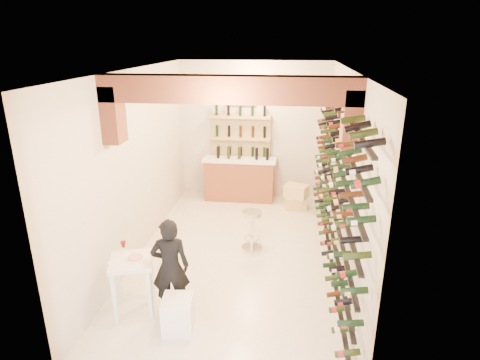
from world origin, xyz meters
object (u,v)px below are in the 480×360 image
(tasting_table, at_px, (132,269))
(crate_lower, at_px, (296,203))
(back_counter, at_px, (240,178))
(chrome_barstool, at_px, (252,227))
(white_stool, at_px, (178,314))
(person, at_px, (170,267))
(wine_rack, at_px, (331,175))

(tasting_table, relative_size, crate_lower, 2.12)
(back_counter, distance_m, chrome_barstool, 2.47)
(white_stool, xyz_separation_m, crate_lower, (1.56, 4.30, -0.10))
(white_stool, height_order, person, person)
(chrome_barstool, height_order, crate_lower, chrome_barstool)
(crate_lower, bearing_deg, white_stool, -109.90)
(back_counter, xyz_separation_m, chrome_barstool, (0.53, -2.41, -0.11))
(wine_rack, distance_m, white_stool, 3.21)
(wine_rack, xyz_separation_m, chrome_barstool, (-1.30, 0.24, -1.12))
(crate_lower, bearing_deg, wine_rack, -77.35)
(back_counter, relative_size, crate_lower, 3.61)
(back_counter, xyz_separation_m, person, (-0.41, -4.38, 0.18))
(back_counter, height_order, crate_lower, back_counter)
(crate_lower, bearing_deg, back_counter, 161.47)
(tasting_table, height_order, white_stool, tasting_table)
(back_counter, bearing_deg, wine_rack, -55.34)
(wine_rack, height_order, back_counter, wine_rack)
(tasting_table, distance_m, crate_lower, 4.61)
(person, bearing_deg, wine_rack, -152.78)
(tasting_table, height_order, crate_lower, tasting_table)
(person, relative_size, crate_lower, 3.03)
(wine_rack, bearing_deg, back_counter, 124.66)
(tasting_table, relative_size, person, 0.70)
(wine_rack, height_order, person, wine_rack)
(white_stool, bearing_deg, back_counter, 87.36)
(wine_rack, relative_size, crate_lower, 12.12)
(back_counter, bearing_deg, white_stool, -92.64)
(tasting_table, relative_size, white_stool, 2.05)
(white_stool, height_order, crate_lower, white_stool)
(back_counter, height_order, person, person)
(tasting_table, bearing_deg, back_counter, 61.25)
(white_stool, bearing_deg, person, 116.53)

